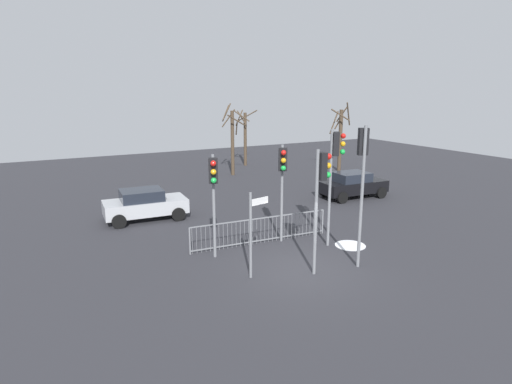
% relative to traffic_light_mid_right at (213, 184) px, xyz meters
% --- Properties ---
extents(ground_plane, '(60.00, 60.00, 0.00)m').
position_rel_traffic_light_mid_right_xyz_m(ground_plane, '(2.24, -2.32, -2.81)').
color(ground_plane, '#2D2D33').
extents(traffic_light_mid_right, '(0.38, 0.55, 3.83)m').
position_rel_traffic_light_mid_right_xyz_m(traffic_light_mid_right, '(0.00, 0.00, 0.00)').
color(traffic_light_mid_right, slate).
rests_on(traffic_light_mid_right, ground).
extents(traffic_light_rear_left, '(0.57, 0.33, 4.21)m').
position_rel_traffic_light_mid_right_xyz_m(traffic_light_rear_left, '(2.57, -2.81, 0.28)').
color(traffic_light_rear_left, slate).
rests_on(traffic_light_rear_left, ground).
extents(traffic_light_foreground_right, '(0.50, 0.43, 4.60)m').
position_rel_traffic_light_mid_right_xyz_m(traffic_light_foreground_right, '(4.60, -0.91, 0.56)').
color(traffic_light_foreground_right, slate).
rests_on(traffic_light_foreground_right, ground).
extents(traffic_light_rear_right, '(0.38, 0.54, 4.92)m').
position_rel_traffic_light_mid_right_xyz_m(traffic_light_rear_right, '(4.19, -2.90, 0.79)').
color(traffic_light_rear_right, slate).
rests_on(traffic_light_rear_right, ground).
extents(traffic_light_mid_left, '(0.40, 0.53, 3.96)m').
position_rel_traffic_light_mid_right_xyz_m(traffic_light_mid_left, '(3.04, 0.32, 0.09)').
color(traffic_light_mid_left, slate).
rests_on(traffic_light_mid_left, ground).
extents(direction_sign_post, '(0.77, 0.23, 2.89)m').
position_rel_traffic_light_mid_right_xyz_m(direction_sign_post, '(0.47, -2.06, -1.18)').
color(direction_sign_post, slate).
rests_on(direction_sign_post, ground).
extents(pedestrian_guard_railing, '(5.91, 0.40, 1.07)m').
position_rel_traffic_light_mid_right_xyz_m(pedestrian_guard_railing, '(2.24, 0.61, -2.26)').
color(pedestrian_guard_railing, slate).
rests_on(pedestrian_guard_railing, ground).
extents(car_silver_trailing, '(3.88, 2.09, 1.47)m').
position_rel_traffic_light_mid_right_xyz_m(car_silver_trailing, '(-1.11, 6.00, -2.04)').
color(car_silver_trailing, '#B2B5BA').
rests_on(car_silver_trailing, ground).
extents(car_black_mid, '(3.88, 2.08, 1.47)m').
position_rel_traffic_light_mid_right_xyz_m(car_black_mid, '(10.45, 4.78, -2.04)').
color(car_black_mid, black).
rests_on(car_black_mid, ground).
extents(bare_tree_left, '(1.45, 1.47, 5.08)m').
position_rel_traffic_light_mid_right_xyz_m(bare_tree_left, '(7.16, 14.01, -0.23)').
color(bare_tree_left, '#473828').
rests_on(bare_tree_left, ground).
extents(bare_tree_centre, '(2.17, 2.17, 4.44)m').
position_rel_traffic_light_mid_right_xyz_m(bare_tree_centre, '(9.72, 17.17, -0.41)').
color(bare_tree_centre, '#473828').
rests_on(bare_tree_centre, ground).
extents(bare_tree_right, '(1.79, 1.81, 5.13)m').
position_rel_traffic_light_mid_right_xyz_m(bare_tree_right, '(15.06, 11.79, -0.22)').
color(bare_tree_right, '#473828').
rests_on(bare_tree_right, ground).
extents(snow_patch_kerb, '(1.21, 1.21, 0.01)m').
position_rel_traffic_light_mid_right_xyz_m(snow_patch_kerb, '(5.26, -1.29, -2.80)').
color(snow_patch_kerb, white).
rests_on(snow_patch_kerb, ground).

